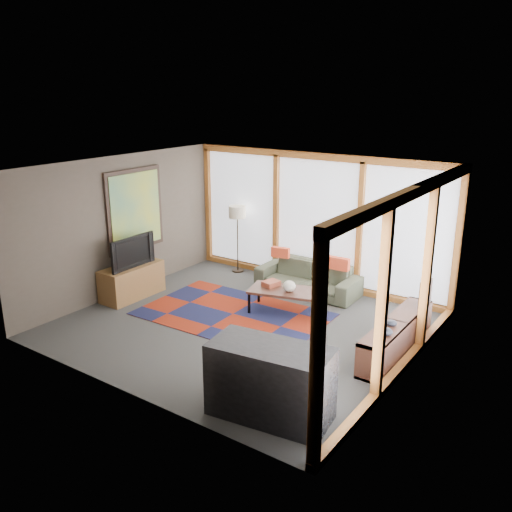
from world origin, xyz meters
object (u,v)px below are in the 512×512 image
Objects in this scene: coffee_table at (286,301)px; bar_counter at (270,382)px; bookshelf at (396,337)px; television at (129,251)px; floor_lamp at (238,239)px; tv_console at (132,281)px; sofa at (308,278)px.

bar_counter reaches higher than coffee_table.
television reaches higher than bookshelf.
floor_lamp reaches higher than bookshelf.
tv_console is at bearing 27.18° from television.
sofa is at bearing -51.22° from television.
bar_counter is at bearing -105.02° from bookshelf.
bookshelf is 2.04× the size of television.
sofa is at bearing 148.24° from bookshelf.
bar_counter is at bearing -112.90° from television.
sofa is 1.59× the size of coffee_table.
floor_lamp is 1.40× the size of television.
bar_counter is (4.23, -1.74, 0.15)m from tv_console.
bar_counter reaches higher than bookshelf.
coffee_table is 0.60× the size of bookshelf.
sofa is 1.39× the size of floor_lamp.
floor_lamp reaches higher than tv_console.
floor_lamp is 0.99× the size of bar_counter.
television is (-4.86, -0.69, 0.64)m from bookshelf.
coffee_table is 2.92m from tv_console.
bookshelf is at bearing 67.05° from bar_counter.
television is at bearing -62.02° from tv_console.
bar_counter reaches higher than tv_console.
bar_counter is (4.22, -1.71, -0.45)m from television.
bar_counter is at bearing -66.92° from sofa.
floor_lamp is 5.34m from bar_counter.
coffee_table is at bearing -81.55° from sofa.
tv_console is 0.85× the size of bar_counter.
tv_console is at bearing 149.69° from bar_counter.
coffee_table is 1.23× the size of television.
bookshelf reaches higher than coffee_table.
television is 4.57m from bar_counter.
bookshelf is at bearing 7.66° from tv_console.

